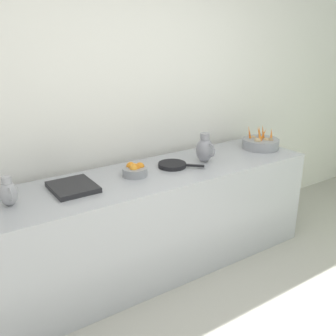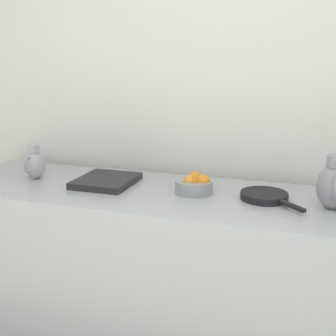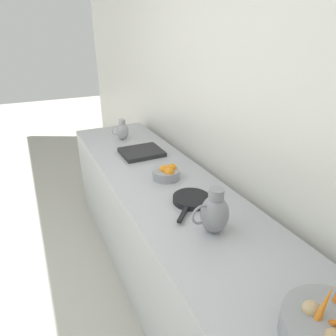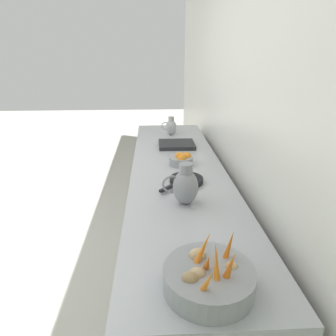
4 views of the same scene
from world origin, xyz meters
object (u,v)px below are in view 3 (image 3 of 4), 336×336
at_px(vegetable_colander, 334,333).
at_px(metal_pitcher_tall, 214,213).
at_px(skillet_on_counter, 191,199).
at_px(metal_pitcher_short, 122,130).
at_px(orange_bowl, 167,172).

xyz_separation_m(vegetable_colander, metal_pitcher_tall, (0.02, -0.70, 0.06)).
bearing_deg(skillet_on_counter, metal_pitcher_short, -89.01).
relative_size(orange_bowl, metal_pitcher_short, 0.99).
bearing_deg(vegetable_colander, skillet_on_counter, -91.35).
xyz_separation_m(vegetable_colander, metal_pitcher_short, (-0.00, -2.31, 0.04)).
height_order(vegetable_colander, orange_bowl, vegetable_colander).
xyz_separation_m(metal_pitcher_short, skillet_on_counter, (-0.02, 1.30, -0.07)).
xyz_separation_m(metal_pitcher_tall, skillet_on_counter, (-0.04, -0.30, -0.10)).
relative_size(vegetable_colander, metal_pitcher_short, 1.75).
xyz_separation_m(orange_bowl, metal_pitcher_short, (0.02, -0.94, 0.04)).
bearing_deg(metal_pitcher_tall, orange_bowl, -93.61).
bearing_deg(vegetable_colander, orange_bowl, -91.07).
distance_m(metal_pitcher_short, skillet_on_counter, 1.30).
distance_m(metal_pitcher_tall, metal_pitcher_short, 1.61).
relative_size(orange_bowl, metal_pitcher_tall, 0.78).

